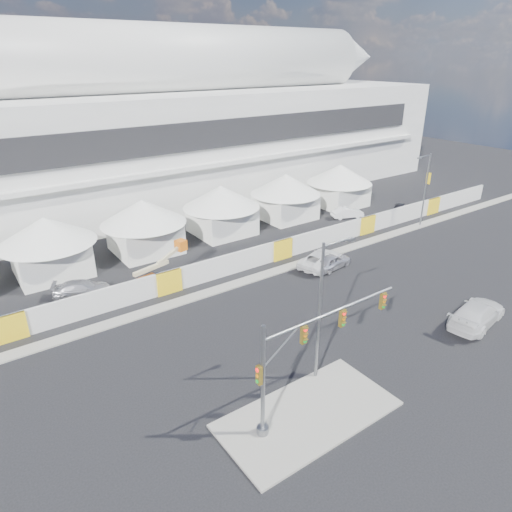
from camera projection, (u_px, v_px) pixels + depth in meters
ground at (346, 352)px, 30.63m from camera, size 160.00×160.00×0.00m
median_island at (308, 414)px, 25.18m from camera, size 10.00×5.00×0.15m
far_curb at (392, 234)px, 50.52m from camera, size 80.00×1.20×0.12m
stadium at (176, 125)px, 62.37m from camera, size 80.00×24.80×21.98m
tent_row at (184, 213)px, 47.51m from camera, size 53.40×8.40×5.40m
hoarding_fence at (282, 249)px, 44.21m from camera, size 70.00×0.25×2.00m
scaffold_tower at (386, 132)px, 79.43m from camera, size 4.40×4.40×12.00m
sedan_silver at (332, 261)px, 42.28m from camera, size 2.23×4.47×1.46m
pickup_curb at (321, 259)px, 42.71m from camera, size 3.99×5.87×1.49m
pickup_near at (477, 313)px, 33.46m from camera, size 3.44×6.40×1.76m
lot_car_a at (347, 213)px, 55.61m from camera, size 2.59×4.16×1.30m
lot_car_b at (400, 207)px, 57.54m from camera, size 3.04×3.98×1.27m
lot_car_c at (82, 289)px, 37.49m from camera, size 3.49×4.94×1.33m
traffic_mast at (297, 360)px, 23.50m from camera, size 9.54×0.64×6.57m
streetlight_median at (323, 303)px, 26.21m from camera, size 2.44×0.25×8.83m
streetlight_curb at (425, 185)px, 51.11m from camera, size 2.49×0.56×8.41m
boom_lift at (149, 281)px, 38.26m from camera, size 6.78×2.27×3.35m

